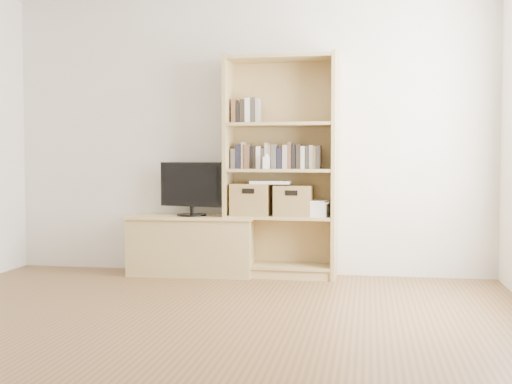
% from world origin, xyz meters
% --- Properties ---
extents(floor, '(4.50, 5.00, 0.01)m').
position_xyz_m(floor, '(0.00, 0.00, 0.00)').
color(floor, brown).
rests_on(floor, ground).
extents(back_wall, '(4.50, 0.02, 2.60)m').
position_xyz_m(back_wall, '(0.00, 2.50, 1.30)').
color(back_wall, silver).
rests_on(back_wall, floor).
extents(tv_stand, '(1.15, 0.47, 0.52)m').
position_xyz_m(tv_stand, '(-0.48, 2.29, 0.26)').
color(tv_stand, tan).
rests_on(tv_stand, floor).
extents(bookshelf, '(1.00, 0.38, 1.99)m').
position_xyz_m(bookshelf, '(0.34, 2.32, 1.00)').
color(bookshelf, tan).
rests_on(bookshelf, floor).
extents(television, '(0.62, 0.19, 0.49)m').
position_xyz_m(television, '(-0.48, 2.29, 0.79)').
color(television, black).
rests_on(television, tv_stand).
extents(books_row_mid, '(0.82, 0.17, 0.22)m').
position_xyz_m(books_row_mid, '(0.34, 2.35, 1.08)').
color(books_row_mid, '#544D49').
rests_on(books_row_mid, bookshelf).
extents(books_row_upper, '(0.41, 0.15, 0.21)m').
position_xyz_m(books_row_upper, '(0.12, 2.35, 1.49)').
color(books_row_upper, '#544D49').
rests_on(books_row_upper, bookshelf).
extents(baby_monitor, '(0.06, 0.04, 0.11)m').
position_xyz_m(baby_monitor, '(0.23, 2.21, 1.03)').
color(baby_monitor, white).
rests_on(baby_monitor, bookshelf).
extents(basket_left, '(0.35, 0.29, 0.29)m').
position_xyz_m(basket_left, '(0.07, 2.32, 0.70)').
color(basket_left, olive).
rests_on(basket_left, bookshelf).
extents(basket_right, '(0.34, 0.29, 0.27)m').
position_xyz_m(basket_right, '(0.46, 2.31, 0.69)').
color(basket_right, olive).
rests_on(basket_right, bookshelf).
extents(laptop, '(0.37, 0.26, 0.03)m').
position_xyz_m(laptop, '(0.25, 2.31, 0.85)').
color(laptop, white).
rests_on(laptop, basket_left).
extents(magazine_stack, '(0.20, 0.27, 0.12)m').
position_xyz_m(magazine_stack, '(0.68, 2.31, 0.61)').
color(magazine_stack, silver).
rests_on(magazine_stack, bookshelf).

